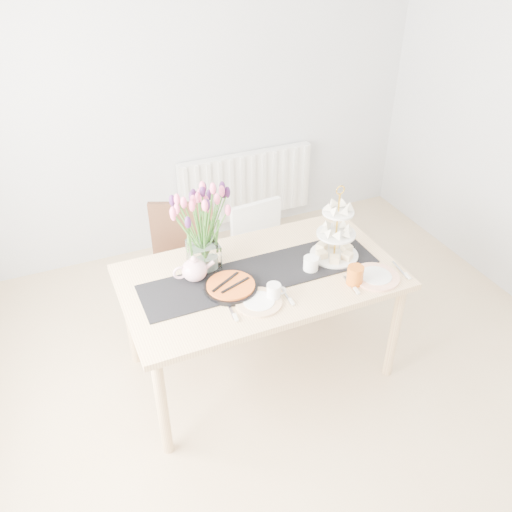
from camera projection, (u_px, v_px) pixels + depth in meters
name	position (u px, v px, depth m)	size (l,w,h in m)	color
room_shell	(330.00, 241.00, 2.41)	(4.50, 4.50, 4.50)	tan
radiator	(246.00, 186.00, 4.72)	(1.20, 0.08, 0.60)	white
dining_table	(261.00, 285.00, 3.18)	(1.60, 0.90, 0.75)	tan
chair_brown	(182.00, 258.00, 3.70)	(0.57, 0.57, 0.87)	#3B2415
chair_white	(262.00, 250.00, 3.89)	(0.43, 0.43, 0.78)	white
table_runner	(261.00, 274.00, 3.13)	(1.40, 0.35, 0.01)	black
tulip_vase	(201.00, 218.00, 3.00)	(0.61, 0.61, 0.52)	silver
cake_stand	(335.00, 240.00, 3.22)	(0.29, 0.29, 0.43)	gold
teapot	(194.00, 270.00, 3.05)	(0.23, 0.19, 0.15)	silver
cream_jug	(311.00, 264.00, 3.14)	(0.09, 0.09, 0.09)	white
tart_tin	(231.00, 287.00, 3.01)	(0.30, 0.30, 0.04)	black
mug_white	(274.00, 292.00, 2.93)	(0.08, 0.08, 0.09)	silver
mug_orange	(355.00, 275.00, 3.03)	(0.09, 0.09, 0.11)	#CD5F16
plate_left	(259.00, 302.00, 2.92)	(0.25, 0.25, 0.01)	silver
plate_right	(376.00, 277.00, 3.10)	(0.27, 0.27, 0.01)	white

